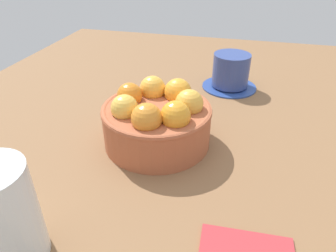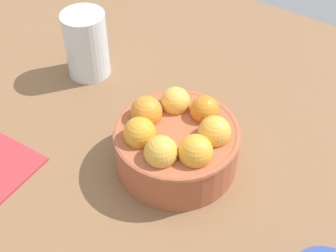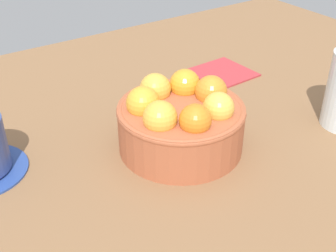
{
  "view_description": "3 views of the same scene",
  "coord_description": "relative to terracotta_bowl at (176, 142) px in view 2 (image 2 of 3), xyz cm",
  "views": [
    {
      "loc": [
        -39.9,
        -11.83,
        28.66
      ],
      "look_at": [
        -1.71,
        -2.24,
        4.35
      ],
      "focal_mm": 32.91,
      "sensor_mm": 36.0,
      "label": 1
    },
    {
      "loc": [
        24.05,
        -36.95,
        50.86
      ],
      "look_at": [
        -1.86,
        0.67,
        5.72
      ],
      "focal_mm": 50.7,
      "sensor_mm": 36.0,
      "label": 2
    },
    {
      "loc": [
        29.73,
        40.85,
        34.95
      ],
      "look_at": [
        1.55,
        -0.79,
        3.53
      ],
      "focal_mm": 47.34,
      "sensor_mm": 36.0,
      "label": 3
    }
  ],
  "objects": [
    {
      "name": "terracotta_bowl",
      "position": [
        0.0,
        0.0,
        0.0
      ],
      "size": [
        17.1,
        17.1,
        9.42
      ],
      "color": "#AD5938",
      "rests_on": "ground_plane"
    },
    {
      "name": "water_glass",
      "position": [
        -23.84,
        8.88,
        1.31
      ],
      "size": [
        7.13,
        7.13,
        11.28
      ],
      "primitive_type": "cylinder",
      "color": "silver",
      "rests_on": "ground_plane"
    },
    {
      "name": "ground_plane",
      "position": [
        -0.01,
        0.05,
        -6.48
      ],
      "size": [
        126.07,
        92.91,
        4.29
      ],
      "primitive_type": "cube",
      "color": "brown"
    }
  ]
}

